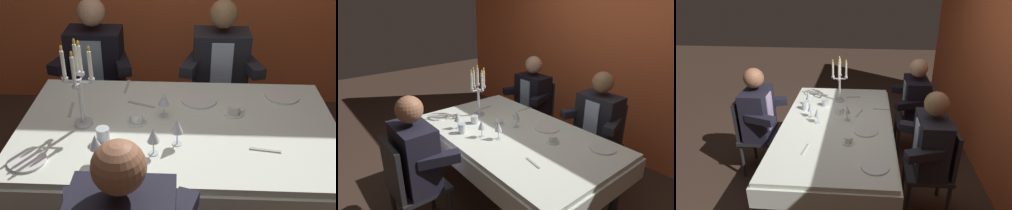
% 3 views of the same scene
% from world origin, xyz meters
% --- Properties ---
extents(ground_plane, '(12.00, 12.00, 0.00)m').
position_xyz_m(ground_plane, '(0.00, 0.00, 0.00)').
color(ground_plane, '#3D2B21').
extents(back_wall, '(6.00, 0.12, 2.70)m').
position_xyz_m(back_wall, '(0.00, 1.66, 1.35)').
color(back_wall, '#DE6536').
rests_on(back_wall, ground_plane).
extents(dining_table, '(1.94, 1.14, 0.74)m').
position_xyz_m(dining_table, '(0.00, 0.00, 0.62)').
color(dining_table, white).
rests_on(dining_table, ground_plane).
extents(candelabra, '(0.19, 0.19, 0.55)m').
position_xyz_m(candelabra, '(-0.56, -0.02, 1.00)').
color(candelabra, silver).
rests_on(candelabra, dining_table).
extents(dinner_plate_0, '(0.24, 0.24, 0.01)m').
position_xyz_m(dinner_plate_0, '(0.13, 0.30, 0.75)').
color(dinner_plate_0, white).
rests_on(dinner_plate_0, dining_table).
extents(dinner_plate_1, '(0.20, 0.20, 0.01)m').
position_xyz_m(dinner_plate_1, '(-0.78, -0.38, 0.75)').
color(dinner_plate_1, white).
rests_on(dinner_plate_1, dining_table).
extents(dinner_plate_2, '(0.23, 0.23, 0.01)m').
position_xyz_m(dinner_plate_2, '(0.69, 0.37, 0.75)').
color(dinner_plate_2, white).
rests_on(dinner_plate_2, dining_table).
extents(wine_glass_0, '(0.07, 0.07, 0.16)m').
position_xyz_m(wine_glass_0, '(-0.00, -0.19, 0.86)').
color(wine_glass_0, silver).
rests_on(wine_glass_0, dining_table).
extents(wine_glass_1, '(0.07, 0.07, 0.16)m').
position_xyz_m(wine_glass_1, '(-0.42, -0.36, 0.85)').
color(wine_glass_1, silver).
rests_on(wine_glass_1, dining_table).
extents(wine_glass_2, '(0.07, 0.07, 0.16)m').
position_xyz_m(wine_glass_2, '(-0.09, 0.10, 0.85)').
color(wine_glass_2, silver).
rests_on(wine_glass_2, dining_table).
extents(wine_glass_3, '(0.07, 0.07, 0.16)m').
position_xyz_m(wine_glass_3, '(-0.12, -0.28, 0.85)').
color(wine_glass_3, silver).
rests_on(wine_glass_3, dining_table).
extents(water_tumbler_0, '(0.07, 0.07, 0.09)m').
position_xyz_m(water_tumbler_0, '(-0.31, -0.38, 0.79)').
color(water_tumbler_0, silver).
rests_on(water_tumbler_0, dining_table).
extents(water_tumbler_1, '(0.08, 0.08, 0.08)m').
position_xyz_m(water_tumbler_1, '(-0.42, -0.17, 0.78)').
color(water_tumbler_1, silver).
rests_on(water_tumbler_1, dining_table).
extents(coffee_cup_0, '(0.13, 0.12, 0.06)m').
position_xyz_m(coffee_cup_0, '(0.35, 0.14, 0.77)').
color(coffee_cup_0, white).
rests_on(coffee_cup_0, dining_table).
extents(coffee_cup_1, '(0.13, 0.12, 0.06)m').
position_xyz_m(coffee_cup_1, '(-0.25, 0.02, 0.77)').
color(coffee_cup_1, white).
rests_on(coffee_cup_1, dining_table).
extents(knife_0, '(0.03, 0.19, 0.01)m').
position_xyz_m(knife_0, '(-0.37, 0.46, 0.74)').
color(knife_0, '#B7B7BC').
rests_on(knife_0, dining_table).
extents(knife_1, '(0.18, 0.08, 0.01)m').
position_xyz_m(knife_1, '(-0.24, 0.22, 0.74)').
color(knife_1, '#B7B7BC').
rests_on(knife_1, dining_table).
extents(fork_2, '(0.03, 0.17, 0.01)m').
position_xyz_m(fork_2, '(-0.68, 0.14, 0.74)').
color(fork_2, '#B7B7BC').
rests_on(fork_2, dining_table).
extents(fork_3, '(0.17, 0.04, 0.01)m').
position_xyz_m(fork_3, '(0.48, -0.23, 0.74)').
color(fork_3, '#B7B7BC').
rests_on(fork_3, dining_table).
extents(seated_diner_0, '(0.63, 0.48, 1.24)m').
position_xyz_m(seated_diner_0, '(-0.67, 0.89, 0.74)').
color(seated_diner_0, '#27272B').
rests_on(seated_diner_0, ground_plane).
extents(seated_diner_1, '(0.63, 0.48, 1.24)m').
position_xyz_m(seated_diner_1, '(-0.20, -0.89, 0.74)').
color(seated_diner_1, '#27272B').
rests_on(seated_diner_1, ground_plane).
extents(seated_diner_2, '(0.63, 0.48, 1.24)m').
position_xyz_m(seated_diner_2, '(0.31, 0.89, 0.74)').
color(seated_diner_2, '#27272B').
rests_on(seated_diner_2, ground_plane).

